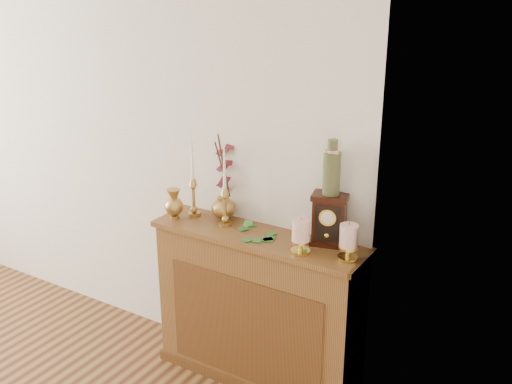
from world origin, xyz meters
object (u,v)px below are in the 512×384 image
Objects in this scene: candlestick_center at (225,201)px; bud_vase at (174,204)px; ceramic_vase at (332,170)px; mantel_clock at (329,220)px; candlestick_left at (193,191)px; ginger_jar at (225,179)px.

candlestick_center is 2.51× the size of bud_vase.
candlestick_center is at bearing -172.61° from ceramic_vase.
mantel_clock is 0.27m from ceramic_vase.
candlestick_left is 0.13m from bud_vase.
candlestick_left reaches higher than bud_vase.
mantel_clock is at bearing 3.38° from candlestick_left.
ceramic_vase is (0.84, 0.05, 0.25)m from candlestick_left.
candlestick_center is 0.61m from mantel_clock.
candlestick_left is at bearing 54.21° from bud_vase.
candlestick_center is at bearing -56.71° from ginger_jar.
mantel_clock is at bearing 7.15° from candlestick_center.
ceramic_vase is (0.67, -0.03, 0.17)m from ginger_jar.
ginger_jar is 0.68m from mantel_clock.
candlestick_left is 0.88m from ceramic_vase.
bud_vase is (-0.07, -0.10, -0.06)m from candlestick_left.
candlestick_center reaches higher than mantel_clock.
candlestick_center is at bearing 172.94° from mantel_clock.
bud_vase is at bearing 174.87° from mantel_clock.
ginger_jar is at bearing 25.39° from candlestick_left.
bud_vase is (-0.31, -0.07, -0.06)m from candlestick_center.
ceramic_vase is (0.60, 0.08, 0.26)m from candlestick_center.
candlestick_left reaches higher than candlestick_center.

